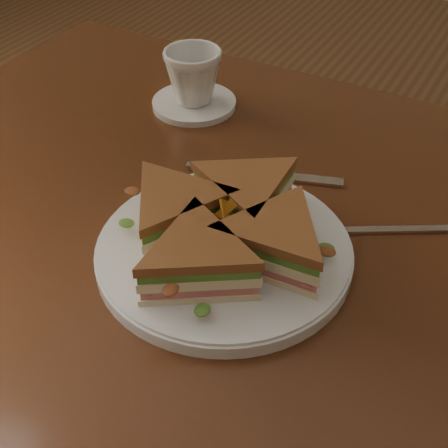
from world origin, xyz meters
name	(u,v)px	position (x,y,z in m)	size (l,w,h in m)	color
table	(263,280)	(0.00, 0.00, 0.65)	(1.20, 0.80, 0.75)	#34180B
plate	(224,252)	(-0.02, -0.08, 0.76)	(0.30, 0.30, 0.02)	white
sandwich_wedges	(224,227)	(-0.02, -0.08, 0.80)	(0.28, 0.28, 0.06)	#F7E1B6
crisps_mound	(224,230)	(-0.02, -0.08, 0.79)	(0.09, 0.09, 0.05)	#BC6E18
spoon	(339,230)	(0.09, 0.03, 0.75)	(0.16, 0.10, 0.01)	silver
knife	(258,174)	(-0.05, 0.09, 0.75)	(0.21, 0.08, 0.00)	silver
saucer	(194,103)	(-0.23, 0.21, 0.76)	(0.13, 0.13, 0.01)	white
coffee_cup	(193,76)	(-0.23, 0.21, 0.80)	(0.09, 0.09, 0.08)	white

